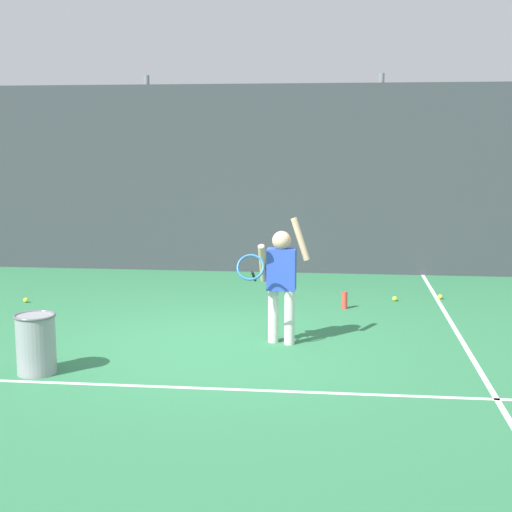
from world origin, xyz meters
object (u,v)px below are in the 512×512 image
object	(u,v)px
tennis_ball_3	(440,297)
tennis_player	(280,276)
tennis_ball_5	(395,299)
tennis_ball_0	(43,322)
water_bottle	(345,300)
ball_hopper	(36,343)
tennis_ball_4	(26,300)

from	to	relation	value
tennis_ball_3	tennis_player	bearing A→B (deg)	-128.97
tennis_ball_3	tennis_ball_5	xyz separation A→B (m)	(-0.62, -0.20, 0.00)
tennis_player	tennis_ball_0	world-z (taller)	tennis_player
water_bottle	tennis_ball_0	xyz separation A→B (m)	(-3.51, -1.26, -0.08)
ball_hopper	tennis_ball_4	world-z (taller)	ball_hopper
tennis_player	tennis_ball_3	distance (m)	3.23
ball_hopper	tennis_ball_5	distance (m)	5.00
tennis_ball_3	tennis_ball_5	bearing A→B (deg)	-162.30
tennis_ball_3	tennis_ball_5	world-z (taller)	same
tennis_ball_3	tennis_ball_4	xyz separation A→B (m)	(-5.51, -0.84, 0.00)
tennis_player	tennis_ball_3	world-z (taller)	tennis_player
tennis_player	water_bottle	distance (m)	1.97
water_bottle	tennis_ball_0	distance (m)	3.73
water_bottle	tennis_ball_0	bearing A→B (deg)	-160.22
tennis_ball_3	tennis_ball_4	distance (m)	5.57
water_bottle	tennis_ball_5	distance (m)	0.85
tennis_ball_3	tennis_ball_0	bearing A→B (deg)	-157.63
tennis_ball_5	ball_hopper	bearing A→B (deg)	-134.97
tennis_ball_3	water_bottle	bearing A→B (deg)	-151.09
ball_hopper	water_bottle	bearing A→B (deg)	46.56
tennis_ball_4	tennis_ball_5	distance (m)	4.93
tennis_ball_4	tennis_player	bearing A→B (deg)	-24.63
tennis_ball_3	ball_hopper	bearing A→B (deg)	-138.04
tennis_player	water_bottle	size ratio (longest dim) A/B	6.14
tennis_ball_5	tennis_player	bearing A→B (deg)	-121.17
tennis_player	tennis_ball_4	world-z (taller)	tennis_player
tennis_ball_4	ball_hopper	bearing A→B (deg)	-64.80
ball_hopper	tennis_ball_3	size ratio (longest dim) A/B	8.52
tennis_ball_4	water_bottle	bearing A→B (deg)	1.71
tennis_player	tennis_ball_3	bearing A→B (deg)	52.80
water_bottle	ball_hopper	bearing A→B (deg)	-133.44
tennis_ball_3	tennis_ball_5	distance (m)	0.65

